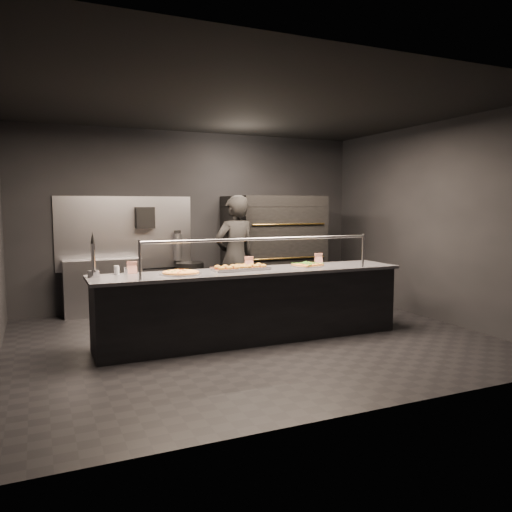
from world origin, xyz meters
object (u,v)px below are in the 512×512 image
beer_tap (93,264)px  slider_tray_b (250,267)px  slider_tray_a (231,268)px  square_pizza (307,265)px  round_pizza (181,273)px  prep_shelf (103,287)px  fire_extinguisher (178,246)px  trash_bin (190,286)px  pizza_oven (273,251)px  worker (235,258)px  service_counter (253,305)px  towel_dispenser (145,218)px

beer_tap → slider_tray_b: (1.95, -0.08, -0.12)m
slider_tray_a → square_pizza: slider_tray_a is taller
beer_tap → square_pizza: size_ratio=1.24×
beer_tap → slider_tray_b: 1.96m
round_pizza → slider_tray_a: slider_tray_a is taller
prep_shelf → slider_tray_b: bearing=-54.5°
prep_shelf → fire_extinguisher: 1.39m
slider_tray_b → trash_bin: 2.22m
prep_shelf → fire_extinguisher: (1.25, 0.08, 0.61)m
pizza_oven → slider_tray_a: size_ratio=3.99×
square_pizza → worker: bearing=118.4°
worker → round_pizza: bearing=33.9°
service_counter → round_pizza: bearing=178.9°
round_pizza → trash_bin: round_pizza is taller
beer_tap → square_pizza: bearing=-1.8°
round_pizza → service_counter: bearing=-1.1°
prep_shelf → trash_bin: 1.40m
prep_shelf → trash_bin: (1.40, -0.10, -0.05)m
fire_extinguisher → beer_tap: beer_tap is taller
pizza_oven → towel_dispenser: pizza_oven is taller
prep_shelf → slider_tray_b: 2.80m
slider_tray_a → fire_extinguisher: bearing=91.7°
fire_extinguisher → worker: bearing=-64.0°
round_pizza → worker: size_ratio=0.27×
towel_dispenser → square_pizza: size_ratio=0.82×
worker → beer_tap: bearing=14.4°
trash_bin → slider_tray_b: bearing=-84.7°
prep_shelf → square_pizza: size_ratio=2.81×
square_pizza → trash_bin: 2.46m
fire_extinguisher → round_pizza: bearing=-104.1°
beer_tap → slider_tray_a: beer_tap is taller
pizza_oven → slider_tray_b: (-1.20, -1.82, -0.02)m
pizza_oven → square_pizza: size_ratio=4.47×
slider_tray_a → trash_bin: bearing=87.9°
beer_tap → round_pizza: bearing=-7.9°
service_counter → slider_tray_b: (-0.00, 0.08, 0.48)m
square_pizza → worker: (-0.62, 1.14, 0.01)m
round_pizza → pizza_oven: bearing=41.2°
fire_extinguisher → round_pizza: (-0.60, -2.38, -0.12)m
trash_bin → worker: bearing=-66.9°
service_counter → beer_tap: size_ratio=7.71×
pizza_oven → slider_tray_b: 2.18m
fire_extinguisher → slider_tray_b: fire_extinguisher is taller
slider_tray_a → worker: (0.51, 1.16, 0.00)m
beer_tap → trash_bin: beer_tap is taller
service_counter → prep_shelf: (-1.60, 2.32, -0.01)m
beer_tap → service_counter: bearing=-4.6°
towel_dispenser → beer_tap: bearing=-115.2°
pizza_oven → trash_bin: (-1.40, 0.32, -0.57)m
slider_tray_b → prep_shelf: bearing=125.5°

